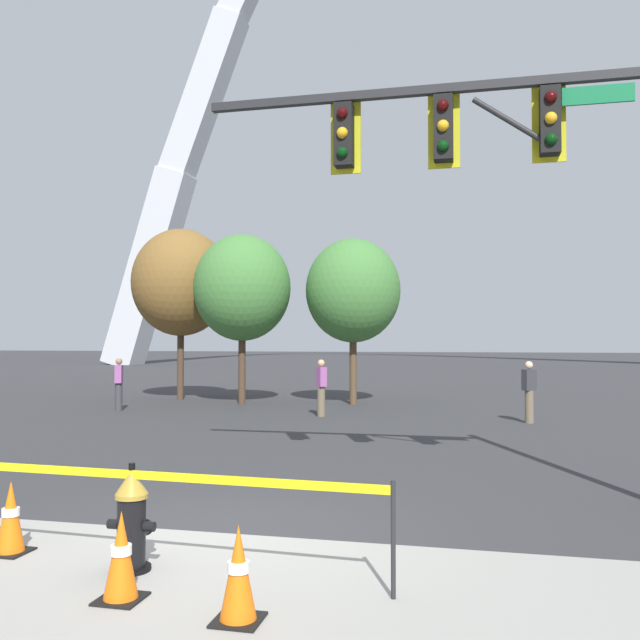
% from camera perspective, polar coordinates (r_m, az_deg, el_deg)
% --- Properties ---
extents(ground_plane, '(240.00, 240.00, 0.00)m').
position_cam_1_polar(ground_plane, '(7.88, -7.65, -17.33)').
color(ground_plane, '#333335').
extents(fire_hydrant, '(0.46, 0.48, 0.99)m').
position_cam_1_polar(fire_hydrant, '(6.70, -15.59, -15.96)').
color(fire_hydrant, black).
rests_on(fire_hydrant, ground).
extents(caution_tape_barrier, '(4.71, 0.26, 0.97)m').
position_cam_1_polar(caution_tape_barrier, '(6.59, -15.00, -14.53)').
color(caution_tape_barrier, '#232326').
rests_on(caution_tape_barrier, ground).
extents(traffic_cone_by_hydrant, '(0.36, 0.36, 0.73)m').
position_cam_1_polar(traffic_cone_by_hydrant, '(6.04, -16.44, -18.62)').
color(traffic_cone_by_hydrant, black).
rests_on(traffic_cone_by_hydrant, ground).
extents(traffic_cone_mid_sidewalk, '(0.36, 0.36, 0.73)m').
position_cam_1_polar(traffic_cone_mid_sidewalk, '(5.46, -6.90, -20.54)').
color(traffic_cone_mid_sidewalk, black).
rests_on(traffic_cone_mid_sidewalk, ground).
extents(traffic_cone_curb_edge, '(0.36, 0.36, 0.73)m').
position_cam_1_polar(traffic_cone_curb_edge, '(7.64, -24.65, -14.93)').
color(traffic_cone_curb_edge, black).
rests_on(traffic_cone_curb_edge, ground).
extents(traffic_signal_gantry, '(6.42, 0.44, 6.00)m').
position_cam_1_polar(traffic_signal_gantry, '(9.64, 16.79, 11.19)').
color(traffic_signal_gantry, '#232326').
rests_on(traffic_signal_gantry, ground).
extents(monument_arch, '(59.10, 2.83, 51.91)m').
position_cam_1_polar(monument_arch, '(58.68, 10.12, 18.97)').
color(monument_arch, silver).
rests_on(monument_arch, ground).
extents(tree_far_left, '(3.52, 3.52, 6.17)m').
position_cam_1_polar(tree_far_left, '(24.96, -11.65, 3.10)').
color(tree_far_left, '#473323').
rests_on(tree_far_left, ground).
extents(tree_left_mid, '(3.25, 3.25, 5.68)m').
position_cam_1_polar(tree_left_mid, '(22.81, -6.58, 2.70)').
color(tree_left_mid, '#473323').
rests_on(tree_left_mid, ground).
extents(tree_center_left, '(3.16, 3.16, 5.54)m').
position_cam_1_polar(tree_center_left, '(22.61, 2.80, 2.48)').
color(tree_center_left, brown).
rests_on(tree_center_left, ground).
extents(pedestrian_walking_left, '(0.37, 0.39, 1.59)m').
position_cam_1_polar(pedestrian_walking_left, '(18.96, 0.10, -5.69)').
color(pedestrian_walking_left, brown).
rests_on(pedestrian_walking_left, ground).
extents(pedestrian_standing_center, '(0.30, 0.39, 1.59)m').
position_cam_1_polar(pedestrian_standing_center, '(21.40, -16.62, -5.17)').
color(pedestrian_standing_center, '#38383D').
rests_on(pedestrian_standing_center, ground).
extents(pedestrian_walking_right, '(0.39, 0.37, 1.59)m').
position_cam_1_polar(pedestrian_walking_right, '(18.26, 17.24, -5.77)').
color(pedestrian_walking_right, brown).
rests_on(pedestrian_walking_right, ground).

